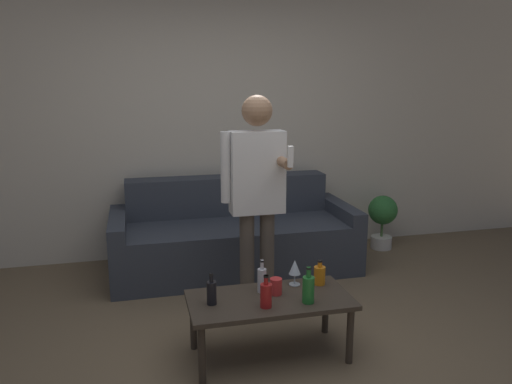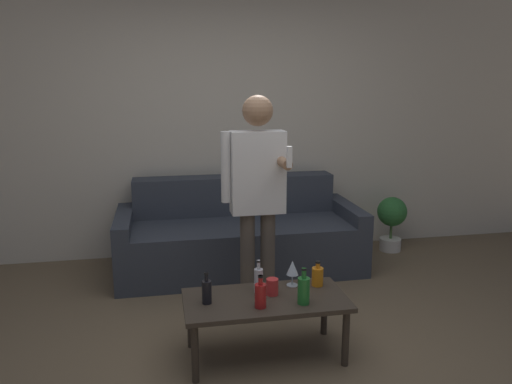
% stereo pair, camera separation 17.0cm
% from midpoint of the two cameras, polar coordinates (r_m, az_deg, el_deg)
% --- Properties ---
extents(ground_plane, '(16.00, 16.00, 0.00)m').
position_cam_midpoint_polar(ground_plane, '(3.17, 0.83, -19.96)').
color(ground_plane, '#756047').
extents(wall_back, '(8.00, 0.06, 2.70)m').
position_cam_midpoint_polar(wall_back, '(4.94, -5.96, 8.33)').
color(wall_back, beige).
rests_on(wall_back, ground_plane).
extents(couch, '(2.19, 0.92, 0.82)m').
position_cam_midpoint_polar(couch, '(4.64, -3.64, -5.13)').
color(couch, '#383D47').
rests_on(couch, ground_plane).
extents(coffee_table, '(1.01, 0.50, 0.39)m').
position_cam_midpoint_polar(coffee_table, '(3.18, 0.01, -12.75)').
color(coffee_table, '#3D3328').
rests_on(coffee_table, ground_plane).
extents(bottle_orange, '(0.07, 0.07, 0.23)m').
position_cam_midpoint_polar(bottle_orange, '(3.07, 4.40, -10.97)').
color(bottle_orange, '#23752D').
rests_on(bottle_orange, coffee_table).
extents(bottle_green, '(0.06, 0.06, 0.20)m').
position_cam_midpoint_polar(bottle_green, '(3.06, -6.72, -11.30)').
color(bottle_green, black).
rests_on(bottle_green, coffee_table).
extents(bottle_dark, '(0.07, 0.07, 0.20)m').
position_cam_midpoint_polar(bottle_dark, '(3.01, -0.50, -11.66)').
color(bottle_dark, '#B21E1E').
rests_on(bottle_dark, coffee_table).
extents(bottle_yellow, '(0.08, 0.08, 0.17)m').
position_cam_midpoint_polar(bottle_yellow, '(3.34, 5.82, -9.39)').
color(bottle_yellow, orange).
rests_on(bottle_yellow, coffee_table).
extents(bottle_red, '(0.06, 0.06, 0.21)m').
position_cam_midpoint_polar(bottle_red, '(3.21, -0.86, -9.97)').
color(bottle_red, silver).
rests_on(bottle_red, coffee_table).
extents(wine_glass_near, '(0.08, 0.08, 0.17)m').
position_cam_midpoint_polar(wine_glass_near, '(3.31, 2.97, -8.67)').
color(wine_glass_near, silver).
rests_on(wine_glass_near, coffee_table).
extents(cup_on_table, '(0.08, 0.08, 0.10)m').
position_cam_midpoint_polar(cup_on_table, '(3.19, 0.74, -10.75)').
color(cup_on_table, red).
rests_on(cup_on_table, coffee_table).
extents(person_standing_front, '(0.45, 0.41, 1.61)m').
position_cam_midpoint_polar(person_standing_front, '(3.55, -1.32, 0.46)').
color(person_standing_front, brown).
rests_on(person_standing_front, ground_plane).
extents(potted_plant, '(0.30, 0.30, 0.56)m').
position_cam_midpoint_polar(potted_plant, '(5.29, 13.37, -2.70)').
color(potted_plant, silver).
rests_on(potted_plant, ground_plane).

